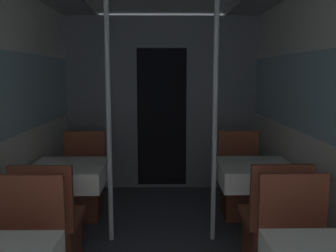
% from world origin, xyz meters
% --- Properties ---
extents(wall_right, '(0.05, 6.41, 2.24)m').
position_xyz_m(wall_right, '(1.25, 1.81, 1.15)').
color(wall_right, silver).
rests_on(wall_right, ground_plane).
extents(bulkhead_far, '(2.46, 0.09, 2.24)m').
position_xyz_m(bulkhead_far, '(0.00, 4.05, 1.11)').
color(bulkhead_far, slate).
rests_on(bulkhead_far, ground_plane).
extents(dining_table_left_1, '(0.66, 0.66, 0.71)m').
position_xyz_m(dining_table_left_1, '(-0.84, 2.44, 0.60)').
color(dining_table_left_1, '#4C4C51').
rests_on(dining_table_left_1, ground_plane).
extents(chair_left_near_1, '(0.44, 0.44, 0.89)m').
position_xyz_m(chair_left_near_1, '(-0.84, 1.86, 0.28)').
color(chair_left_near_1, brown).
rests_on(chair_left_near_1, ground_plane).
extents(chair_left_far_1, '(0.44, 0.44, 0.89)m').
position_xyz_m(chair_left_far_1, '(-0.84, 3.01, 0.28)').
color(chair_left_far_1, brown).
rests_on(chair_left_far_1, ground_plane).
extents(support_pole_left_1, '(0.05, 0.05, 2.24)m').
position_xyz_m(support_pole_left_1, '(-0.47, 2.44, 1.12)').
color(support_pole_left_1, silver).
rests_on(support_pole_left_1, ground_plane).
extents(dining_table_right_1, '(0.66, 0.66, 0.71)m').
position_xyz_m(dining_table_right_1, '(0.84, 2.44, 0.60)').
color(dining_table_right_1, '#4C4C51').
rests_on(dining_table_right_1, ground_plane).
extents(chair_right_near_1, '(0.44, 0.44, 0.89)m').
position_xyz_m(chair_right_near_1, '(0.84, 1.86, 0.28)').
color(chair_right_near_1, brown).
rests_on(chair_right_near_1, ground_plane).
extents(chair_right_far_1, '(0.44, 0.44, 0.89)m').
position_xyz_m(chair_right_far_1, '(0.84, 3.01, 0.28)').
color(chair_right_far_1, brown).
rests_on(chair_right_far_1, ground_plane).
extents(support_pole_right_1, '(0.05, 0.05, 2.24)m').
position_xyz_m(support_pole_right_1, '(0.47, 2.44, 1.12)').
color(support_pole_right_1, silver).
rests_on(support_pole_right_1, ground_plane).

